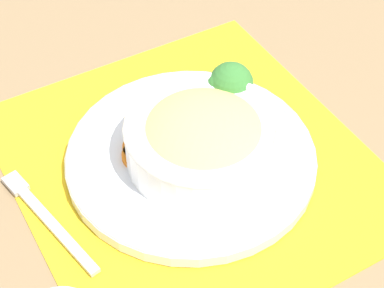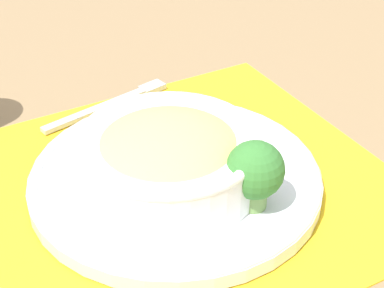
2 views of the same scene
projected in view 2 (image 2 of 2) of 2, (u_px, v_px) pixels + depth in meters
ground_plane at (176, 189)px, 0.69m from camera, size 4.00×4.00×0.00m
placemat at (175, 188)px, 0.69m from camera, size 0.47×0.51×0.00m
plate at (175, 178)px, 0.68m from camera, size 0.31×0.31×0.02m
bowl at (168, 156)px, 0.65m from camera, size 0.19×0.19×0.07m
broccoli_floret at (255, 171)px, 0.61m from camera, size 0.06×0.06×0.07m
carrot_slice_near at (183, 140)px, 0.73m from camera, size 0.05×0.05×0.01m
carrot_slice_middle at (171, 140)px, 0.73m from camera, size 0.05×0.05×0.01m
fork at (118, 101)px, 0.83m from camera, size 0.03×0.18×0.01m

